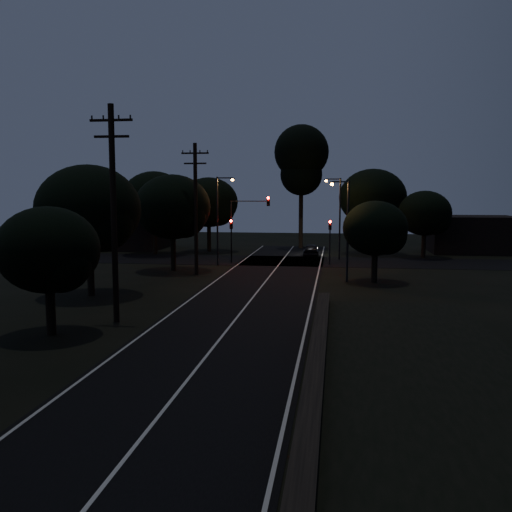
% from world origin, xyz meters
% --- Properties ---
extents(ground, '(160.00, 160.00, 0.00)m').
position_xyz_m(ground, '(0.00, 0.00, 0.00)').
color(ground, black).
extents(road_surface, '(60.00, 70.00, 0.03)m').
position_xyz_m(road_surface, '(0.00, 31.12, 0.01)').
color(road_surface, black).
rests_on(road_surface, ground).
extents(retaining_wall, '(6.93, 26.00, 1.60)m').
position_xyz_m(retaining_wall, '(7.74, 3.00, 0.62)').
color(retaining_wall, black).
rests_on(retaining_wall, ground).
extents(utility_pole_mid, '(2.20, 0.30, 11.00)m').
position_xyz_m(utility_pole_mid, '(-6.00, 15.00, 5.74)').
color(utility_pole_mid, black).
rests_on(utility_pole_mid, ground).
extents(utility_pole_far, '(2.20, 0.30, 10.50)m').
position_xyz_m(utility_pole_far, '(-6.00, 32.00, 5.48)').
color(utility_pole_far, black).
rests_on(utility_pole_far, ground).
extents(tree_left_b, '(4.73, 4.73, 6.02)m').
position_xyz_m(tree_left_b, '(-7.83, 11.90, 3.90)').
color(tree_left_b, black).
rests_on(tree_left_b, ground).
extents(tree_left_c, '(6.64, 6.64, 8.39)m').
position_xyz_m(tree_left_c, '(-10.26, 21.87, 5.43)').
color(tree_left_c, black).
rests_on(tree_left_c, ground).
extents(tree_left_d, '(6.40, 6.40, 8.12)m').
position_xyz_m(tree_left_d, '(-8.27, 33.87, 5.26)').
color(tree_left_d, black).
rests_on(tree_left_d, ground).
extents(tree_far_nw, '(6.53, 6.53, 8.28)m').
position_xyz_m(tree_far_nw, '(-8.77, 49.87, 5.36)').
color(tree_far_nw, black).
rests_on(tree_far_nw, ground).
extents(tree_far_w, '(6.93, 6.93, 8.83)m').
position_xyz_m(tree_far_w, '(-13.75, 45.86, 5.74)').
color(tree_far_w, black).
rests_on(tree_far_w, ground).
extents(tree_far_ne, '(7.21, 7.21, 9.12)m').
position_xyz_m(tree_far_ne, '(9.26, 49.85, 5.90)').
color(tree_far_ne, black).
rests_on(tree_far_ne, ground).
extents(tree_far_e, '(5.35, 5.35, 6.79)m').
position_xyz_m(tree_far_e, '(14.19, 46.89, 4.40)').
color(tree_far_e, black).
rests_on(tree_far_e, ground).
extents(tree_right_a, '(4.74, 4.74, 6.02)m').
position_xyz_m(tree_right_a, '(8.17, 29.90, 3.90)').
color(tree_right_a, black).
rests_on(tree_right_a, ground).
extents(tall_pine, '(6.37, 6.37, 14.47)m').
position_xyz_m(tall_pine, '(1.00, 55.00, 10.43)').
color(tall_pine, black).
rests_on(tall_pine, ground).
extents(building_left, '(10.00, 8.00, 4.40)m').
position_xyz_m(building_left, '(-20.00, 52.00, 2.20)').
color(building_left, black).
rests_on(building_left, ground).
extents(building_right, '(9.00, 7.00, 4.00)m').
position_xyz_m(building_right, '(20.00, 53.00, 2.00)').
color(building_right, black).
rests_on(building_right, ground).
extents(signal_left, '(0.28, 0.35, 4.10)m').
position_xyz_m(signal_left, '(-4.60, 39.99, 2.84)').
color(signal_left, black).
rests_on(signal_left, ground).
extents(signal_right, '(0.28, 0.35, 4.10)m').
position_xyz_m(signal_right, '(4.60, 39.99, 2.84)').
color(signal_right, black).
rests_on(signal_right, ground).
extents(signal_mast, '(3.70, 0.35, 6.25)m').
position_xyz_m(signal_mast, '(-2.91, 39.99, 4.34)').
color(signal_mast, black).
rests_on(signal_mast, ground).
extents(streetlight_a, '(1.66, 0.26, 8.00)m').
position_xyz_m(streetlight_a, '(-5.31, 38.00, 4.64)').
color(streetlight_a, black).
rests_on(streetlight_a, ground).
extents(streetlight_b, '(1.66, 0.26, 8.00)m').
position_xyz_m(streetlight_b, '(5.31, 44.00, 4.64)').
color(streetlight_b, black).
rests_on(streetlight_b, ground).
extents(streetlight_c, '(1.46, 0.26, 7.50)m').
position_xyz_m(streetlight_c, '(5.83, 30.00, 4.35)').
color(streetlight_c, black).
rests_on(streetlight_c, ground).
extents(car, '(1.72, 4.06, 1.37)m').
position_xyz_m(car, '(2.64, 45.97, 0.68)').
color(car, black).
rests_on(car, ground).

